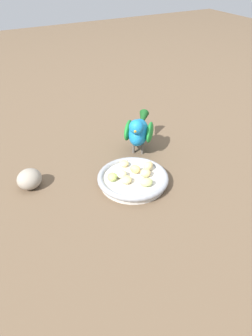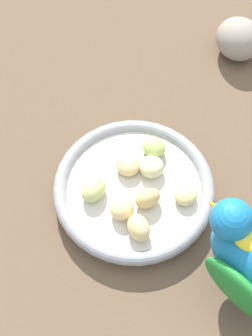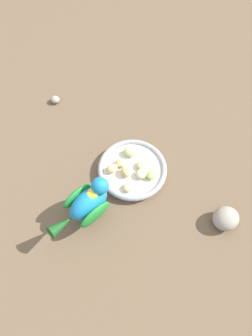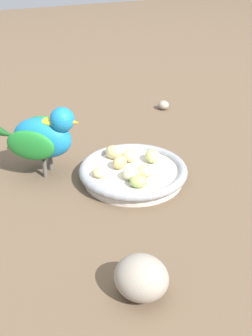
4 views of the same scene
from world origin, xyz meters
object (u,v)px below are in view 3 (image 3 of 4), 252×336
Objects in this scene: apple_piece_0 at (127,172)px; pebble_0 at (56,100)px; parrot at (89,203)px; feeding_bowl at (134,170)px; apple_piece_2 at (122,163)px; apple_piece_5 at (143,173)px; rock_large at (227,219)px; apple_piece_4 at (131,152)px; apple_piece_6 at (113,169)px; apple_piece_3 at (144,165)px; apple_piece_7 at (153,174)px; apple_piece_1 at (129,188)px.

pebble_0 is (-0.25, 0.24, -0.02)m from apple_piece_0.
feeding_bowl is at bearing 4.49° from parrot.
apple_piece_5 is at bearing -23.72° from apple_piece_2.
rock_large is (0.27, -0.12, -0.00)m from apple_piece_2.
pebble_0 is (-0.25, 0.18, -0.02)m from apple_piece_4.
feeding_bowl is 0.03m from apple_piece_5.
pebble_0 is (-0.21, 0.23, -0.02)m from apple_piece_6.
pebble_0 is at bearing 140.31° from feeding_bowl.
apple_piece_7 is at bearing -41.94° from apple_piece_3.
apple_piece_6 is (-0.08, 0.00, 0.00)m from apple_piece_5.
apple_piece_5 is 1.00× the size of apple_piece_7.
apple_piece_1 is at bearing -86.16° from apple_piece_4.
apple_piece_3 is at bearing 20.71° from feeding_bowl.
apple_piece_1 is 0.87× the size of apple_piece_3.
feeding_bowl is 0.04m from apple_piece_2.
apple_piece_0 is at bearing -176.40° from apple_piece_7.
apple_piece_1 is 0.08m from apple_piece_3.
feeding_bowl is 0.35m from pebble_0.
parrot is (-0.15, -0.12, 0.04)m from apple_piece_7.
apple_piece_2 reaches higher than apple_piece_3.
apple_piece_5 reaches higher than feeding_bowl.
apple_piece_2 is 0.98× the size of apple_piece_7.
apple_piece_6 is at bearing -125.95° from apple_piece_4.
apple_piece_0 reaches higher than apple_piece_2.
apple_piece_0 is 1.06× the size of apple_piece_2.
apple_piece_6 is at bearing 21.58° from parrot.
parrot is at bearing -125.37° from feeding_bowl.
apple_piece_3 is 0.03m from apple_piece_7.
apple_piece_4 reaches higher than apple_piece_3.
apple_piece_6 is at bearing 179.06° from apple_piece_7.
apple_piece_4 is at bearing 121.94° from apple_piece_5.
apple_piece_3 is 0.91× the size of apple_piece_6.
apple_piece_4 is at bearing 60.98° from apple_piece_2.
apple_piece_1 is 0.17× the size of parrot.
apple_piece_2 is 0.06m from apple_piece_3.
apple_piece_6 is at bearing -167.93° from feeding_bowl.
feeding_bowl is at bearing 147.52° from apple_piece_5.
apple_piece_2 and apple_piece_4 have the same top height.
apple_piece_5 is 0.88× the size of apple_piece_6.
apple_piece_0 is 0.14m from parrot.
apple_piece_1 is at bearing -45.25° from apple_piece_6.
feeding_bowl is 2.85× the size of rock_large.
apple_piece_0 is 1.03× the size of apple_piece_7.
apple_piece_3 is 0.89× the size of apple_piece_4.
apple_piece_7 is at bearing 3.60° from apple_piece_0.
apple_piece_2 is (-0.02, 0.03, -0.00)m from apple_piece_0.
apple_piece_7 reaches higher than pebble_0.
apple_piece_0 is at bearing -93.57° from apple_piece_4.
apple_piece_6 is at bearing 176.77° from apple_piece_5.
apple_piece_6 is (-0.05, -0.01, 0.02)m from feeding_bowl.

